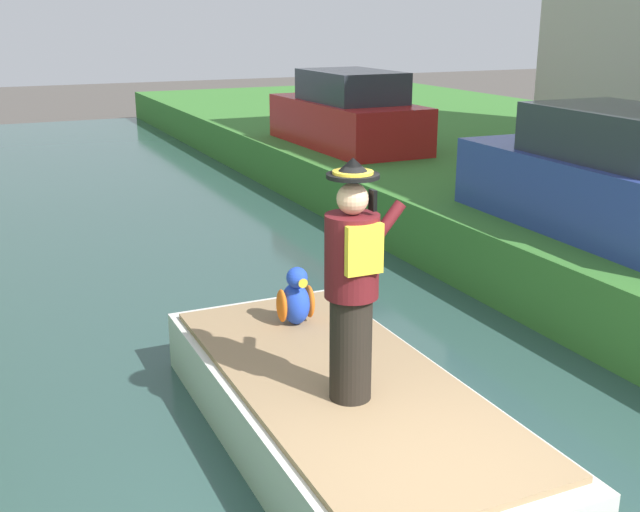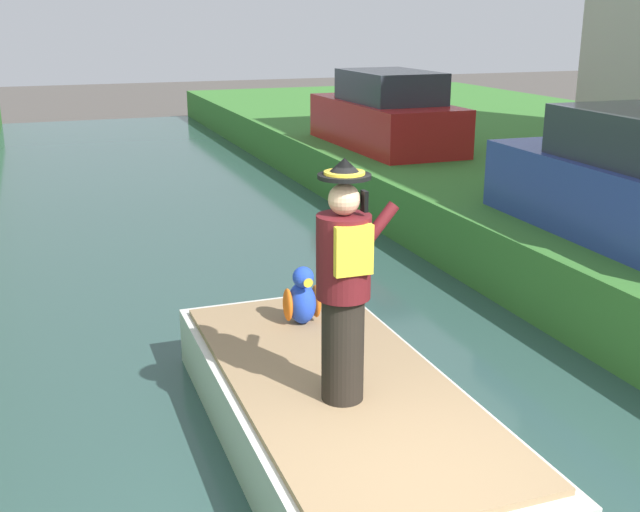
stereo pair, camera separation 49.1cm
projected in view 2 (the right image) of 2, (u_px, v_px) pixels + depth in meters
boat at (337, 413)px, 6.37m from camera, size 1.80×4.20×0.61m
person_pirate at (344, 284)px, 5.69m from camera, size 0.61×0.42×1.85m
parrot_plush at (302, 299)px, 7.34m from camera, size 0.36×0.35×0.57m
parked_car_blue at (638, 184)px, 9.19m from camera, size 1.81×4.04×1.50m
parked_car_red at (386, 115)px, 15.56m from camera, size 1.77×4.03×1.50m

